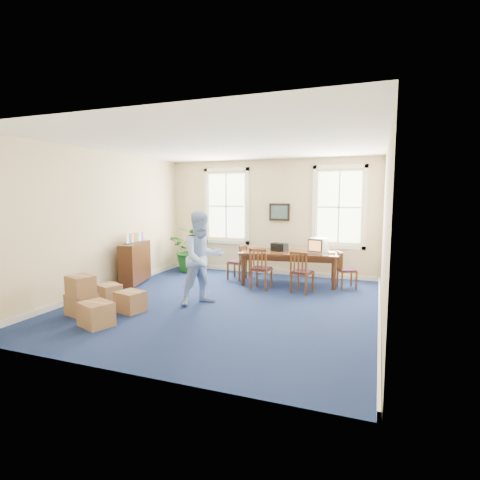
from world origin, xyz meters
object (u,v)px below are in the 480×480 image
(crt_tv, at_px, (318,245))
(man, at_px, (202,258))
(cardboard_boxes, at_px, (93,294))
(conference_table, at_px, (289,267))
(credenza, at_px, (135,265))
(chair_near_left, at_px, (261,269))
(potted_plant, at_px, (192,249))

(crt_tv, bearing_deg, man, -112.93)
(man, bearing_deg, cardboard_boxes, 166.46)
(conference_table, distance_m, credenza, 3.85)
(crt_tv, height_order, cardboard_boxes, crt_tv)
(conference_table, height_order, credenza, credenza)
(chair_near_left, xyz_separation_m, credenza, (-3.09, -0.62, 0.00))
(conference_table, distance_m, crt_tv, 0.92)
(conference_table, bearing_deg, chair_near_left, -128.23)
(man, height_order, cardboard_boxes, man)
(cardboard_boxes, bearing_deg, potted_plant, 91.95)
(crt_tv, bearing_deg, chair_near_left, -128.21)
(crt_tv, distance_m, credenza, 4.55)
(man, distance_m, potted_plant, 3.34)
(cardboard_boxes, bearing_deg, man, 39.96)
(cardboard_boxes, bearing_deg, chair_near_left, 50.97)
(conference_table, relative_size, cardboard_boxes, 1.75)
(crt_tv, height_order, man, man)
(conference_table, relative_size, chair_near_left, 2.41)
(chair_near_left, relative_size, potted_plant, 0.75)
(chair_near_left, bearing_deg, credenza, 16.05)
(credenza, bearing_deg, chair_near_left, -3.43)
(crt_tv, bearing_deg, potted_plant, -170.38)
(potted_plant, bearing_deg, conference_table, -8.59)
(crt_tv, relative_size, credenza, 0.35)
(chair_near_left, distance_m, cardboard_boxes, 3.75)
(crt_tv, xyz_separation_m, potted_plant, (-3.69, 0.40, -0.34))
(potted_plant, xyz_separation_m, cardboard_boxes, (0.14, -4.17, -0.27))
(crt_tv, height_order, credenza, crt_tv)
(chair_near_left, relative_size, credenza, 0.78)
(conference_table, relative_size, man, 1.26)
(man, xyz_separation_m, potted_plant, (-1.74, 2.83, -0.29))
(conference_table, height_order, crt_tv, crt_tv)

